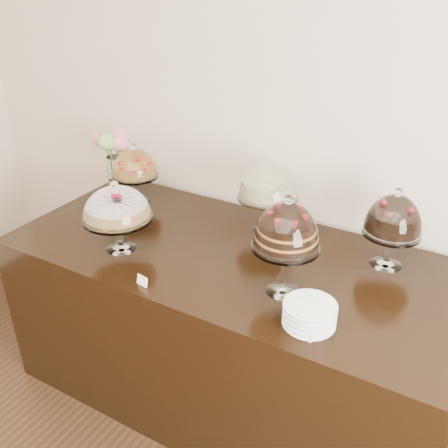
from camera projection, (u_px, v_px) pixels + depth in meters
The scene contains 11 objects.
wall_back at pixel (339, 113), 2.43m from camera, with size 5.00×0.04×3.00m, color beige.
display_counter at pixel (229, 325), 2.64m from camera, with size 2.20×1.00×0.90m, color black.
cake_stand_sugar_sponge at pixel (117, 206), 2.35m from camera, with size 0.34×0.34×0.36m.
cake_stand_choco_layer at pixel (287, 230), 2.01m from camera, with size 0.28×0.28×0.45m.
cake_stand_cheesecake at pixel (268, 185), 2.51m from camera, with size 0.32×0.32×0.40m.
cake_stand_dark_choco at pixel (394, 219), 2.22m from camera, with size 0.26×0.26×0.39m.
cake_stand_fruit_tart at pixel (135, 166), 2.84m from camera, with size 0.27×0.27×0.36m.
flower_vase at pixel (115, 155), 3.00m from camera, with size 0.26×0.22×0.37m.
plate_stack at pixel (309, 315), 1.92m from camera, with size 0.20×0.20×0.09m.
price_card_left at pixel (142, 281), 2.17m from camera, with size 0.06×0.01×0.04m, color white.
price_card_right at pixel (305, 334), 1.86m from camera, with size 0.06×0.01×0.04m, color white.
Camera 1 is at (0.71, 0.64, 2.16)m, focal length 40.00 mm.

